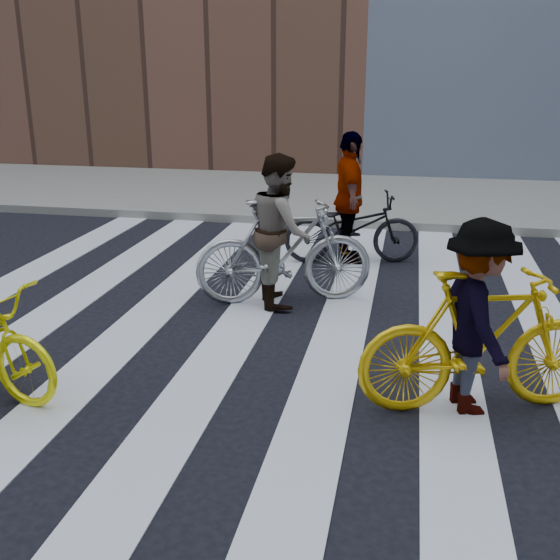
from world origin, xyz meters
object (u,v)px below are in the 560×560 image
(bike_silver_mid, at_px, (284,252))
(bike_yellow_right, at_px, (481,342))
(rider_right, at_px, (477,318))
(rider_rear, at_px, (349,198))
(bike_dark_rear, at_px, (352,228))
(rider_mid, at_px, (280,230))

(bike_silver_mid, relative_size, bike_yellow_right, 1.04)
(rider_right, bearing_deg, rider_rear, 2.94)
(bike_silver_mid, bearing_deg, bike_dark_rear, -37.25)
(bike_dark_rear, xyz_separation_m, rider_rear, (-0.05, 0.00, 0.43))
(bike_silver_mid, height_order, bike_yellow_right, bike_silver_mid)
(bike_dark_rear, bearing_deg, bike_yellow_right, -173.17)
(bike_yellow_right, height_order, rider_rear, rider_rear)
(bike_silver_mid, bearing_deg, rider_rear, -35.84)
(rider_right, bearing_deg, bike_yellow_right, -106.36)
(rider_mid, height_order, rider_right, rider_mid)
(bike_yellow_right, xyz_separation_m, rider_mid, (-2.10, 2.22, 0.29))
(bike_silver_mid, relative_size, bike_dark_rear, 1.09)
(bike_yellow_right, height_order, bike_dark_rear, bike_yellow_right)
(rider_mid, xyz_separation_m, rider_right, (2.05, -2.22, -0.08))
(rider_mid, bearing_deg, rider_right, -155.75)
(rider_right, bearing_deg, rider_mid, 26.38)
(bike_yellow_right, relative_size, rider_rear, 1.08)
(rider_mid, bearing_deg, bike_silver_mid, -108.48)
(rider_mid, bearing_deg, rider_rear, -37.25)
(bike_silver_mid, bearing_deg, rider_right, -156.45)
(bike_dark_rear, distance_m, rider_rear, 0.43)
(bike_dark_rear, bearing_deg, rider_mid, 147.39)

